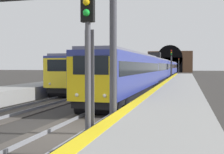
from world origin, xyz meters
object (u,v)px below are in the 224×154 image
Objects in this scene: train_adjacent_platform at (129,69)px; railway_signal_far at (179,65)px; overhead_signal_gantry at (12,14)px; train_main_approaching at (161,69)px; railway_signal_mid at (171,62)px; railway_signal_near at (88,55)px.

railway_signal_far reaches higher than train_adjacent_platform.
train_adjacent_platform is 10.63× the size of railway_signal_far.
train_main_approaching is at bearing -3.52° from overhead_signal_gantry.
railway_signal_far is at bearing 172.98° from train_adjacent_platform.
railway_signal_mid is 43.41m from railway_signal_far.
railway_signal_near is at bearing 0.00° from railway_signal_mid.
railway_signal_near is 5.64m from overhead_signal_gantry.
railway_signal_near is 0.91× the size of railway_signal_mid.
railway_signal_mid is at bearing 83.89° from train_main_approaching.
railway_signal_near is at bearing 3.17° from train_main_approaching.
overhead_signal_gantry reaches higher than train_adjacent_platform.
train_main_approaching reaches higher than train_adjacent_platform.
train_main_approaching is at bearing 124.20° from train_adjacent_platform.
railway_signal_mid reaches higher than railway_signal_near.
overhead_signal_gantry is (2.94, 4.44, 1.86)m from railway_signal_near.
railway_signal_far is at bearing -180.00° from railway_signal_near.
railway_signal_near is (-41.31, -7.00, 0.92)m from train_adjacent_platform.
train_main_approaching is 13.72× the size of railway_signal_mid.
train_adjacent_platform is at bearing -66.39° from railway_signal_mid.
railway_signal_mid is (-0.23, -1.87, 1.19)m from train_main_approaching.
railway_signal_far is 84.98m from overhead_signal_gantry.
railway_signal_far is (43.18, -1.87, 0.89)m from train_main_approaching.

